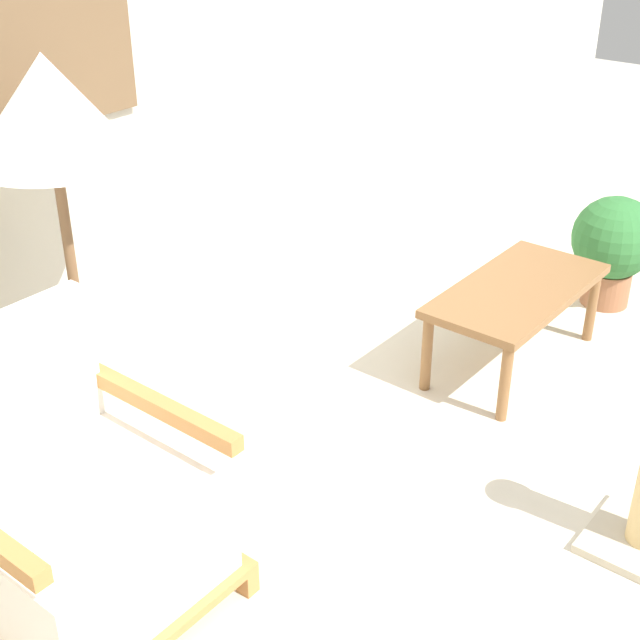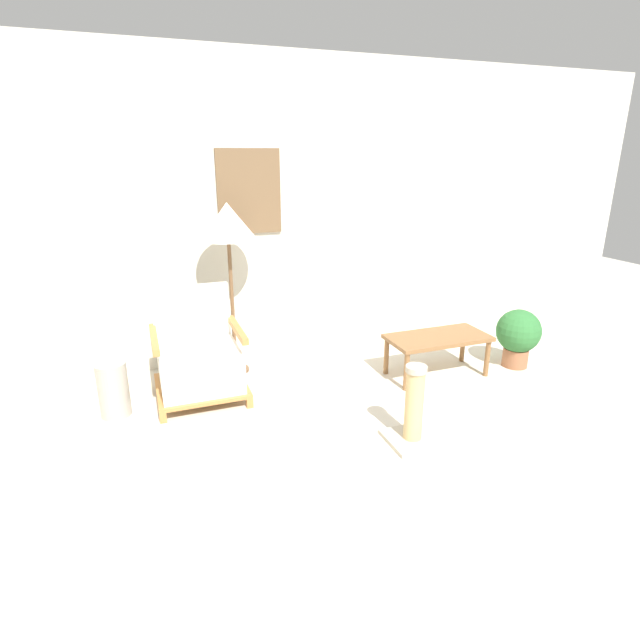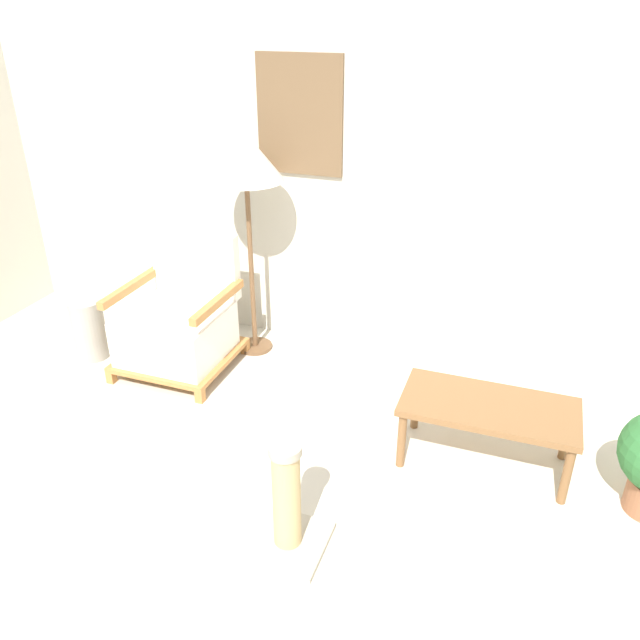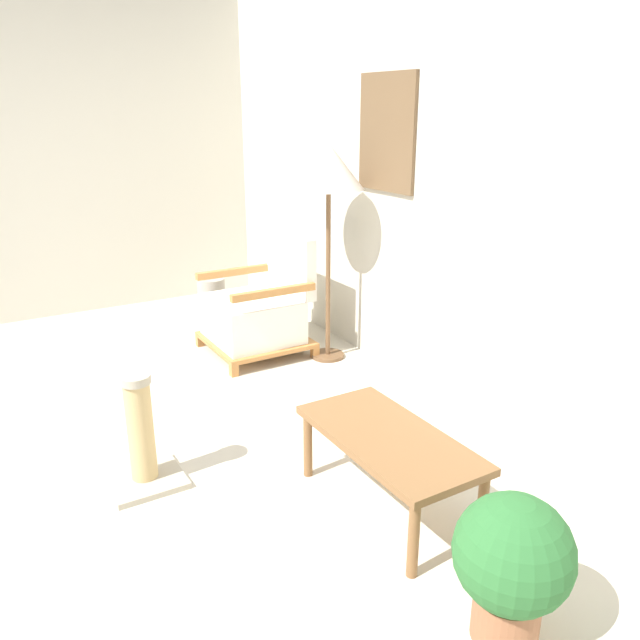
{
  "view_description": "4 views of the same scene",
  "coord_description": "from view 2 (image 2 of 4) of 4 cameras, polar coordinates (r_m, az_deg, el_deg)",
  "views": [
    {
      "loc": [
        -2.02,
        -0.33,
        2.0
      ],
      "look_at": [
        0.06,
        1.33,
        0.55
      ],
      "focal_mm": 50.0,
      "sensor_mm": 36.0,
      "label": 1
    },
    {
      "loc": [
        -1.31,
        -2.36,
        1.87
      ],
      "look_at": [
        0.06,
        1.33,
        0.55
      ],
      "focal_mm": 28.0,
      "sensor_mm": 36.0,
      "label": 2
    },
    {
      "loc": [
        1.14,
        -1.65,
        2.19
      ],
      "look_at": [
        0.06,
        1.33,
        0.55
      ],
      "focal_mm": 35.0,
      "sensor_mm": 36.0,
      "label": 3
    },
    {
      "loc": [
        2.96,
        -0.39,
        1.71
      ],
      "look_at": [
        0.06,
        1.33,
        0.55
      ],
      "focal_mm": 35.0,
      "sensor_mm": 36.0,
      "label": 4
    }
  ],
  "objects": [
    {
      "name": "potted_plant",
      "position": [
        4.86,
        21.7,
        -1.53
      ],
      "size": [
        0.39,
        0.39,
        0.54
      ],
      "color": "#935B3D",
      "rests_on": "ground_plane"
    },
    {
      "name": "wall_back",
      "position": [
        4.67,
        -4.12,
        12.12
      ],
      "size": [
        8.0,
        0.09,
        2.7
      ],
      "color": "beige",
      "rests_on": "ground_plane"
    },
    {
      "name": "scratching_post",
      "position": [
        3.45,
        10.64,
        -10.42
      ],
      "size": [
        0.34,
        0.34,
        0.56
      ],
      "color": "#B2A893",
      "rests_on": "ground_plane"
    },
    {
      "name": "armchair",
      "position": [
        4.09,
        -13.69,
        -4.49
      ],
      "size": [
        0.69,
        0.68,
        0.85
      ],
      "color": "#B2753D",
      "rests_on": "ground_plane"
    },
    {
      "name": "vase",
      "position": [
        4.03,
        -22.55,
        -7.35
      ],
      "size": [
        0.22,
        0.22,
        0.42
      ],
      "primitive_type": "cylinder",
      "color": "#9E998E",
      "rests_on": "ground_plane"
    },
    {
      "name": "ground_plane",
      "position": [
        3.28,
        7.39,
        -16.4
      ],
      "size": [
        14.0,
        14.0,
        0.0
      ],
      "primitive_type": "plane",
      "color": "beige"
    },
    {
      "name": "floor_lamp",
      "position": [
        4.24,
        -10.5,
        10.54
      ],
      "size": [
        0.47,
        0.47,
        1.49
      ],
      "color": "brown",
      "rests_on": "ground_plane"
    },
    {
      "name": "coffee_table",
      "position": [
        4.46,
        13.31,
        -2.34
      ],
      "size": [
        0.88,
        0.43,
        0.37
      ],
      "color": "brown",
      "rests_on": "ground_plane"
    }
  ]
}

